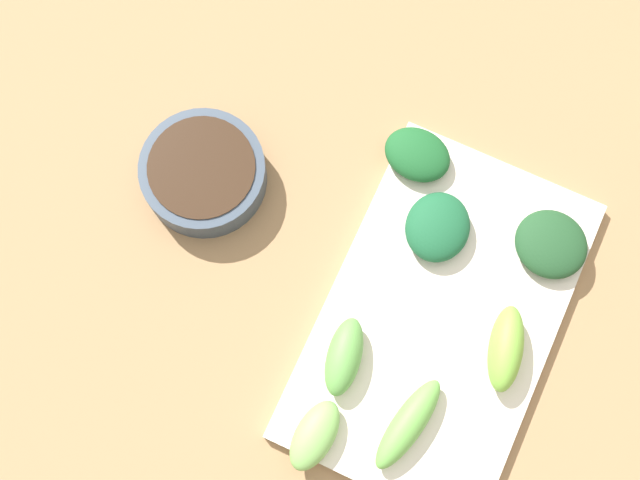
{
  "coord_description": "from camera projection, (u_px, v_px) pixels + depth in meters",
  "views": [
    {
      "loc": [
        0.05,
        -0.16,
        0.77
      ],
      "look_at": [
        -0.02,
        0.0,
        0.05
      ],
      "focal_mm": 50.07,
      "sensor_mm": 36.0,
      "label": 1
    }
  ],
  "objects": [
    {
      "name": "broccoli_stalk_2",
      "position": [
        506.0,
        349.0,
        0.72
      ],
      "size": [
        0.04,
        0.08,
        0.03
      ],
      "primitive_type": "ellipsoid",
      "rotation": [
        0.0,
        0.0,
        0.24
      ],
      "color": "#78B43F",
      "rests_on": "serving_plate"
    },
    {
      "name": "serving_plate",
      "position": [
        439.0,
        319.0,
        0.75
      ],
      "size": [
        0.19,
        0.3,
        0.01
      ],
      "primitive_type": "cube",
      "color": "silver",
      "rests_on": "tabletop"
    },
    {
      "name": "sauce_bowl",
      "position": [
        203.0,
        173.0,
        0.77
      ],
      "size": [
        0.11,
        0.11,
        0.03
      ],
      "color": "#364353",
      "rests_on": "tabletop"
    },
    {
      "name": "broccoli_leafy_0",
      "position": [
        551.0,
        244.0,
        0.75
      ],
      "size": [
        0.07,
        0.07,
        0.02
      ],
      "primitive_type": "ellipsoid",
      "rotation": [
        0.0,
        0.0,
        -0.23
      ],
      "color": "#1F4826",
      "rests_on": "serving_plate"
    },
    {
      "name": "broccoli_leafy_1",
      "position": [
        438.0,
        227.0,
        0.75
      ],
      "size": [
        0.06,
        0.07,
        0.02
      ],
      "primitive_type": "ellipsoid",
      "rotation": [
        0.0,
        0.0,
        0.12
      ],
      "color": "#1A5834",
      "rests_on": "serving_plate"
    },
    {
      "name": "broccoli_stalk_3",
      "position": [
        315.0,
        436.0,
        0.71
      ],
      "size": [
        0.04,
        0.06,
        0.02
      ],
      "primitive_type": "ellipsoid",
      "rotation": [
        0.0,
        0.0,
        -0.07
      ],
      "color": "#79B358",
      "rests_on": "serving_plate"
    },
    {
      "name": "tabletop",
      "position": [
        338.0,
        263.0,
        0.78
      ],
      "size": [
        2.1,
        2.1,
        0.02
      ],
      "primitive_type": "cube",
      "color": "#98744E",
      "rests_on": "ground"
    },
    {
      "name": "broccoli_stalk_5",
      "position": [
        408.0,
        424.0,
        0.71
      ],
      "size": [
        0.04,
        0.09,
        0.02
      ],
      "primitive_type": "ellipsoid",
      "rotation": [
        0.0,
        0.0,
        -0.19
      ],
      "color": "#65A948",
      "rests_on": "serving_plate"
    },
    {
      "name": "broccoli_stalk_4",
      "position": [
        344.0,
        357.0,
        0.72
      ],
      "size": [
        0.04,
        0.07,
        0.03
      ],
      "primitive_type": "ellipsoid",
      "rotation": [
        0.0,
        0.0,
        0.18
      ],
      "color": "#5D9E48",
      "rests_on": "serving_plate"
    },
    {
      "name": "broccoli_leafy_6",
      "position": [
        417.0,
        155.0,
        0.77
      ],
      "size": [
        0.06,
        0.05,
        0.02
      ],
      "primitive_type": "ellipsoid",
      "rotation": [
        0.0,
        0.0,
        -0.07
      ],
      "color": "#1A5627",
      "rests_on": "serving_plate"
    }
  ]
}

